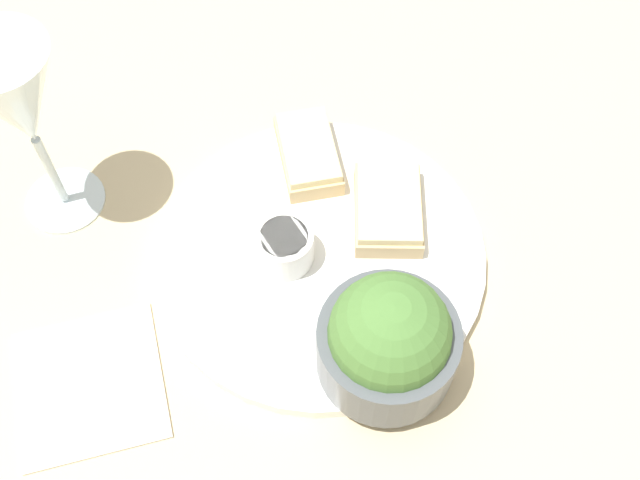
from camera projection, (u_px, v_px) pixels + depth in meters
ground_plane at (320, 260)px, 0.69m from camera, size 4.00×4.00×0.00m
dinner_plate at (320, 256)px, 0.69m from camera, size 0.28×0.28×0.01m
salad_bowl at (388, 340)px, 0.59m from camera, size 0.11×0.11×0.10m
sauce_ramekin at (284, 244)px, 0.66m from camera, size 0.05×0.05×0.03m
cheese_toast_near at (388, 208)px, 0.69m from camera, size 0.10×0.07×0.03m
cheese_toast_far at (308, 153)px, 0.72m from camera, size 0.09×0.05×0.03m
wine_glass at (18, 104)px, 0.61m from camera, size 0.08×0.08×0.19m
napkin at (89, 384)px, 0.63m from camera, size 0.13×0.12×0.01m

